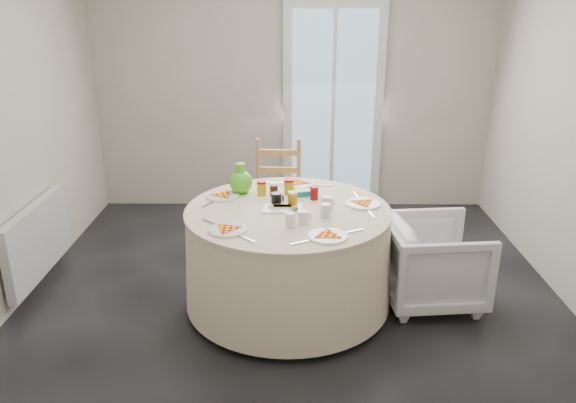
{
  "coord_description": "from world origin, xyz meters",
  "views": [
    {
      "loc": [
        -0.01,
        -3.67,
        2.14
      ],
      "look_at": [
        -0.04,
        -0.07,
        0.8
      ],
      "focal_mm": 35.0,
      "sensor_mm": 36.0,
      "label": 1
    }
  ],
  "objects_px": {
    "green_pitcher": "(241,177)",
    "radiator": "(38,240)",
    "wooden_chair": "(277,196)",
    "table": "(288,257)",
    "armchair": "(434,253)"
  },
  "relations": [
    {
      "from": "wooden_chair",
      "to": "green_pitcher",
      "type": "relative_size",
      "value": 4.23
    },
    {
      "from": "wooden_chair",
      "to": "green_pitcher",
      "type": "distance_m",
      "value": 0.84
    },
    {
      "from": "armchair",
      "to": "radiator",
      "type": "bearing_deg",
      "value": 80.35
    },
    {
      "from": "table",
      "to": "wooden_chair",
      "type": "height_order",
      "value": "wooden_chair"
    },
    {
      "from": "table",
      "to": "wooden_chair",
      "type": "relative_size",
      "value": 1.54
    },
    {
      "from": "radiator",
      "to": "armchair",
      "type": "distance_m",
      "value": 2.96
    },
    {
      "from": "green_pitcher",
      "to": "table",
      "type": "bearing_deg",
      "value": -36.12
    },
    {
      "from": "green_pitcher",
      "to": "radiator",
      "type": "bearing_deg",
      "value": -171.4
    },
    {
      "from": "wooden_chair",
      "to": "green_pitcher",
      "type": "xyz_separation_m",
      "value": [
        -0.25,
        -0.7,
        0.4
      ]
    },
    {
      "from": "table",
      "to": "green_pitcher",
      "type": "height_order",
      "value": "green_pitcher"
    },
    {
      "from": "radiator",
      "to": "wooden_chair",
      "type": "distance_m",
      "value": 1.95
    },
    {
      "from": "armchair",
      "to": "wooden_chair",
      "type": "bearing_deg",
      "value": 44.41
    },
    {
      "from": "radiator",
      "to": "table",
      "type": "relative_size",
      "value": 0.69
    },
    {
      "from": "table",
      "to": "armchair",
      "type": "distance_m",
      "value": 1.05
    },
    {
      "from": "table",
      "to": "green_pitcher",
      "type": "distance_m",
      "value": 0.69
    }
  ]
}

